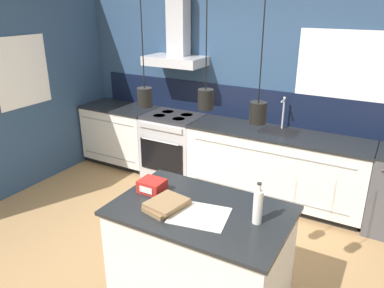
{
  "coord_description": "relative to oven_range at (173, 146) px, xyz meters",
  "views": [
    {
      "loc": [
        1.79,
        -2.51,
        2.4
      ],
      "look_at": [
        0.07,
        0.53,
        1.05
      ],
      "focal_mm": 35.0,
      "sensor_mm": 36.0,
      "label": 1
    }
  ],
  "objects": [
    {
      "name": "book_stack",
      "position": [
        1.28,
        -2.12,
        0.49
      ],
      "size": [
        0.29,
        0.37,
        0.06
      ],
      "color": "olive",
      "rests_on": "kitchen_island"
    },
    {
      "name": "paper_pile",
      "position": [
        1.55,
        -2.09,
        0.46
      ],
      "size": [
        0.47,
        0.42,
        0.01
      ],
      "color": "silver",
      "rests_on": "kitchen_island"
    },
    {
      "name": "oven_range",
      "position": [
        0.0,
        0.0,
        0.0
      ],
      "size": [
        0.78,
        0.66,
        0.91
      ],
      "color": "#B5B5BA",
      "rests_on": "ground_plane"
    },
    {
      "name": "wall_left",
      "position": [
        -1.55,
        -0.99,
        0.85
      ],
      "size": [
        0.08,
        3.8,
        2.6
      ],
      "color": "navy",
      "rests_on": "ground_plane"
    },
    {
      "name": "counter_run_left",
      "position": [
        -0.94,
        0.01,
        0.01
      ],
      "size": [
        1.11,
        0.64,
        0.91
      ],
      "color": "black",
      "rests_on": "ground_plane"
    },
    {
      "name": "counter_run_sink",
      "position": [
        1.48,
        0.01,
        0.01
      ],
      "size": [
        2.2,
        0.64,
        1.31
      ],
      "color": "black",
      "rests_on": "ground_plane"
    },
    {
      "name": "ground_plane",
      "position": [
        0.88,
        -1.69,
        -0.46
      ],
      "size": [
        16.0,
        16.0,
        0.0
      ],
      "primitive_type": "plane",
      "color": "#A87F51",
      "rests_on": "ground"
    },
    {
      "name": "bottle_on_island",
      "position": [
        1.95,
        -1.97,
        0.59
      ],
      "size": [
        0.07,
        0.07,
        0.32
      ],
      "color": "silver",
      "rests_on": "kitchen_island"
    },
    {
      "name": "kitchen_island",
      "position": [
        1.51,
        -2.0,
        0.0
      ],
      "size": [
        1.35,
        0.87,
        0.91
      ],
      "color": "black",
      "rests_on": "ground_plane"
    },
    {
      "name": "wall_back",
      "position": [
        0.83,
        0.31,
        0.9
      ],
      "size": [
        5.6,
        2.46,
        2.6
      ],
      "color": "navy",
      "rests_on": "ground_plane"
    },
    {
      "name": "red_supply_box",
      "position": [
        1.03,
        -1.95,
        0.51
      ],
      "size": [
        0.2,
        0.18,
        0.1
      ],
      "color": "red",
      "rests_on": "kitchen_island"
    }
  ]
}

